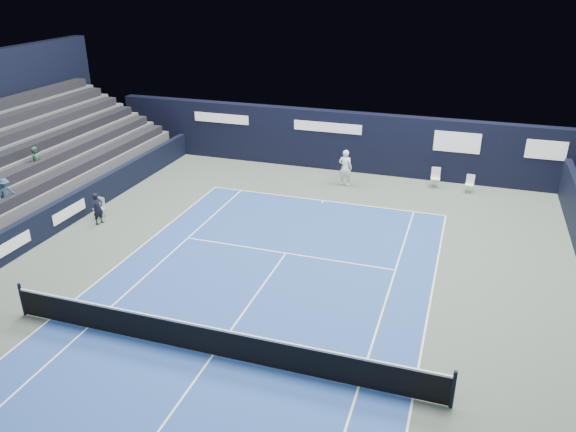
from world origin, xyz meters
name	(u,v)px	position (x,y,z in m)	size (l,w,h in m)	color
ground	(241,316)	(0.00, 2.00, 0.00)	(48.00, 48.00, 0.00)	#48564C
court_surface	(213,355)	(0.00, 0.00, 0.00)	(10.97, 23.77, 0.01)	navy
folding_chair_back_a	(436,174)	(4.71, 15.38, 0.65)	(0.47, 0.50, 0.98)	silver
folding_chair_back_b	(470,182)	(6.33, 15.12, 0.49)	(0.42, 0.41, 0.87)	silver
line_judge_chair	(100,206)	(-8.65, 7.13, 0.49)	(0.44, 0.43, 0.87)	silver
line_judge	(98,209)	(-8.29, 6.50, 0.68)	(0.50, 0.33, 1.37)	black
court_markings	(213,355)	(0.00, 0.00, 0.01)	(11.03, 23.83, 0.00)	white
tennis_net	(212,340)	(0.00, 0.00, 0.51)	(12.90, 0.10, 1.10)	black
back_sponsor_wall	(347,141)	(0.01, 16.50, 1.55)	(26.00, 0.63, 3.10)	black
side_barrier_left	(66,212)	(-9.50, 5.97, 0.60)	(0.33, 22.00, 1.20)	black
spectator_stand	(4,164)	(-13.27, 6.98, 1.95)	(6.00, 18.00, 6.40)	#464548
tennis_player	(345,168)	(0.47, 14.16, 0.91)	(0.69, 0.85, 1.82)	white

